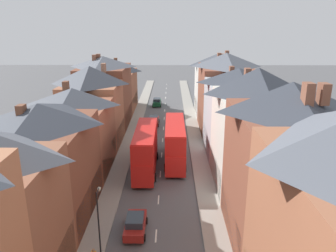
% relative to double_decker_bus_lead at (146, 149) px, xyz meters
% --- Properties ---
extents(pavement_left, '(2.20, 104.00, 0.14)m').
position_rel_double_decker_bus_lead_xyz_m(pavement_left, '(-3.29, 12.85, -2.75)').
color(pavement_left, gray).
rests_on(pavement_left, ground).
extents(pavement_right, '(2.20, 104.00, 0.14)m').
position_rel_double_decker_bus_lead_xyz_m(pavement_right, '(6.91, 12.85, -2.75)').
color(pavement_right, gray).
rests_on(pavement_right, ground).
extents(centre_line_dashes, '(0.14, 97.80, 0.01)m').
position_rel_double_decker_bus_lead_xyz_m(centre_line_dashes, '(1.81, 10.85, -2.81)').
color(centre_line_dashes, silver).
rests_on(centre_line_dashes, ground).
extents(terrace_row_left, '(8.00, 73.57, 14.11)m').
position_rel_double_decker_bus_lead_xyz_m(terrace_row_left, '(-8.38, -2.99, 3.04)').
color(terrace_row_left, brown).
rests_on(terrace_row_left, ground).
extents(terrace_row_right, '(8.00, 67.00, 14.32)m').
position_rel_double_decker_bus_lead_xyz_m(terrace_row_right, '(12.00, -3.75, 3.65)').
color(terrace_row_right, '#B2704C').
rests_on(terrace_row_right, ground).
extents(double_decker_bus_lead, '(2.74, 10.80, 5.30)m').
position_rel_double_decker_bus_lead_xyz_m(double_decker_bus_lead, '(0.00, 0.00, 0.00)').
color(double_decker_bus_lead, red).
rests_on(double_decker_bus_lead, ground).
extents(double_decker_bus_mid_street, '(2.74, 10.80, 5.30)m').
position_rel_double_decker_bus_lead_xyz_m(double_decker_bus_mid_street, '(3.60, 2.55, 0.00)').
color(double_decker_bus_mid_street, red).
rests_on(double_decker_bus_mid_street, ground).
extents(car_near_silver, '(1.90, 4.55, 1.69)m').
position_rel_double_decker_bus_lead_xyz_m(car_near_silver, '(0.01, 32.96, -1.97)').
color(car_near_silver, '#144728').
rests_on(car_near_silver, ground).
extents(car_parked_left_a, '(1.90, 4.47, 1.65)m').
position_rel_double_decker_bus_lead_xyz_m(car_parked_left_a, '(0.01, 18.85, -1.99)').
color(car_parked_left_a, maroon).
rests_on(car_parked_left_a, ground).
extents(car_parked_right_a, '(1.90, 3.99, 1.64)m').
position_rel_double_decker_bus_lead_xyz_m(car_parked_right_a, '(0.01, -12.66, -1.99)').
color(car_parked_right_a, maroon).
rests_on(car_parked_right_a, ground).
extents(street_lamp, '(0.20, 1.12, 5.50)m').
position_rel_double_decker_bus_lead_xyz_m(street_lamp, '(-2.44, -15.45, 0.43)').
color(street_lamp, black).
rests_on(street_lamp, ground).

